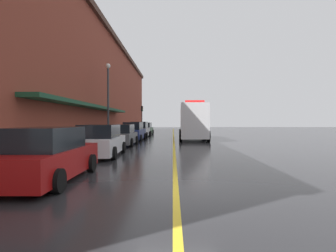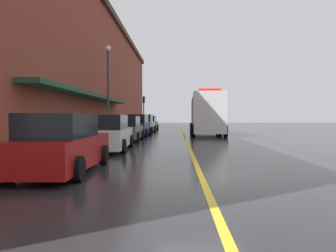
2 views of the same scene
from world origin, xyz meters
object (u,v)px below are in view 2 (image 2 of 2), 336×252
parked_car_3 (138,126)px  parked_car_0 (62,145)px  parking_meter_2 (119,123)px  street_lamp_left (108,80)px  parked_car_4 (143,124)px  box_truck (207,114)px  parked_car_5 (149,124)px  parked_car_1 (107,134)px  parked_car_2 (126,129)px  parking_meter_0 (121,123)px  traffic_light_near (144,106)px  parking_meter_1 (109,124)px

parked_car_3 → parked_car_0: bearing=-178.2°
parking_meter_2 → street_lamp_left: bearing=-115.0°
parked_car_4 → box_truck: (5.90, -3.91, 0.94)m
parked_car_5 → box_truck: 11.14m
parked_car_0 → parked_car_3: 17.72m
parked_car_1 → parked_car_2: parked_car_1 is taller
parked_car_0 → parking_meter_0: size_ratio=3.59×
street_lamp_left → traffic_light_near: street_lamp_left is taller
parked_car_2 → parked_car_3: bearing=-1.4°
parked_car_4 → parked_car_1: bearing=-178.7°
parked_car_1 → parking_meter_1: parked_car_1 is taller
parked_car_1 → parking_meter_1: (-1.42, 7.44, 0.27)m
parked_car_0 → parked_car_5: 28.54m
street_lamp_left → parked_car_4: bearing=73.8°
parked_car_2 → parked_car_4: (0.06, 10.64, 0.08)m
street_lamp_left → parked_car_1: bearing=-78.6°
parked_car_5 → traffic_light_near: (-1.40, 8.53, 2.36)m
box_truck → traffic_light_near: bearing=-156.7°
parking_meter_0 → parking_meter_1: (0.00, -4.96, 0.00)m
box_truck → traffic_light_near: size_ratio=1.98×
parked_car_3 → parking_meter_2: parked_car_3 is taller
parked_car_3 → parking_meter_1: bearing=162.6°
parked_car_2 → parked_car_1: bearing=-179.2°
parked_car_2 → parking_meter_1: parked_car_2 is taller
parked_car_3 → parking_meter_1: size_ratio=3.43×
parking_meter_1 → street_lamp_left: size_ratio=0.19×
parked_car_2 → parking_meter_0: size_ratio=3.28×
parked_car_0 → parking_meter_0: (-1.44, 18.45, 0.28)m
parked_car_4 → parked_car_5: 5.52m
parked_car_0 → parked_car_4: 23.02m
parking_meter_2 → parked_car_0: bearing=-85.3°
parked_car_1 → parked_car_3: bearing=-2.2°
parked_car_2 → street_lamp_left: size_ratio=0.63×
parked_car_3 → parked_car_4: 5.30m
box_truck → parking_meter_1: 9.24m
parked_car_0 → traffic_light_near: 37.18m
parked_car_2 → street_lamp_left: bearing=27.6°
parked_car_4 → parked_car_5: (0.05, 5.52, -0.05)m
parked_car_0 → parked_car_5: parked_car_5 is taller
parked_car_5 → box_truck: box_truck is taller
box_truck → parking_meter_1: box_truck is taller
parked_car_4 → parked_car_2: bearing=-179.1°
parking_meter_2 → street_lamp_left: street_lamp_left is taller
parked_car_5 → traffic_light_near: size_ratio=1.10×
parked_car_4 → street_lamp_left: bearing=165.1°
parked_car_0 → parked_car_4: (-0.03, 23.02, 0.06)m
street_lamp_left → traffic_light_near: 21.02m
parked_car_5 → parking_meter_2: size_ratio=3.56×
parked_car_1 → parking_meter_2: (-1.42, 11.34, 0.27)m
parked_car_5 → parking_meter_2: bearing=174.4°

